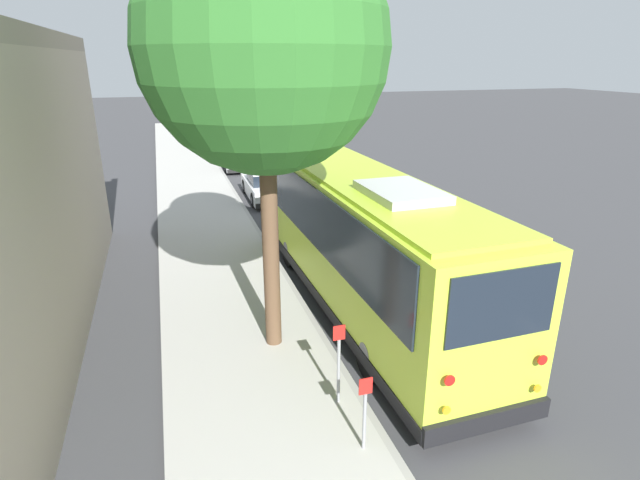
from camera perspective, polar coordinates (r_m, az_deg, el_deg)
The scene contains 13 objects.
ground_plane at distance 13.81m, azimuth 5.06°, elevation -5.91°, with size 160.00×160.00×0.00m, color #3D3D3F.
sidewalk_slab at distance 12.95m, azimuth -10.15°, elevation -7.67°, with size 80.00×3.41×0.15m, color #B2AFA8.
curb_strip at distance 13.23m, azimuth -2.47°, elevation -6.70°, with size 80.00×0.14×0.15m, color #9D9A94.
shuttle_bus at distance 12.35m, azimuth 4.90°, elevation 0.57°, with size 10.75×2.77×3.56m.
parked_sedan_white at distance 22.82m, azimuth -6.24°, elevation 6.17°, with size 4.20×1.76×1.30m.
parked_sedan_silver at distance 29.73m, azimuth -9.30°, elevation 9.26°, with size 4.25×1.94×1.29m.
parked_sedan_black at distance 36.20m, azimuth -10.81°, elevation 11.04°, with size 4.26×1.87×1.26m.
parked_sedan_gray at distance 42.90m, azimuth -12.27°, elevation 12.30°, with size 4.42×2.00×1.26m.
street_tree at distance 9.75m, azimuth -6.72°, elevation 22.85°, with size 4.59×4.59×9.05m.
sign_post_near at distance 8.25m, azimuth 5.13°, elevation -19.05°, with size 0.06×0.22×1.31m.
sign_post_far at distance 9.09m, azimuth 2.15°, elevation -13.87°, with size 0.06×0.22×1.56m.
lane_stripe_mid at distance 13.76m, azimuth 20.75°, elevation -7.32°, with size 2.40×0.14×0.01m, color silver.
lane_stripe_ahead at distance 18.39m, azimuth 9.49°, elevation 0.64°, with size 2.40×0.14×0.01m, color silver.
Camera 1 is at (-11.43, 4.87, 6.02)m, focal length 28.00 mm.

